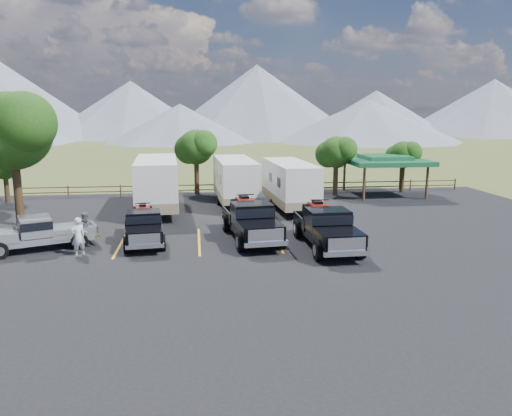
{
  "coord_description": "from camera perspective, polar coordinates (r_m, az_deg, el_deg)",
  "views": [
    {
      "loc": [
        -2.12,
        -21.43,
        6.81
      ],
      "look_at": [
        1.09,
        4.73,
        1.6
      ],
      "focal_mm": 35.0,
      "sensor_mm": 36.0,
      "label": 1
    }
  ],
  "objects": [
    {
      "name": "rail_fence",
      "position": [
        40.62,
        -1.1,
        2.4
      ],
      "size": [
        36.12,
        0.12,
        1.0
      ],
      "color": "brown",
      "rests_on": "ground"
    },
    {
      "name": "tree_big_nw",
      "position": [
        32.21,
        -26.15,
        7.9
      ],
      "size": [
        5.54,
        5.18,
        7.84
      ],
      "color": "#312113",
      "rests_on": "ground"
    },
    {
      "name": "mountain_range",
      "position": [
        127.53,
        -9.68,
        11.51
      ],
      "size": [
        209.0,
        71.0,
        20.0
      ],
      "color": "slate",
      "rests_on": "ground"
    },
    {
      "name": "rig_center",
      "position": [
        26.38,
        -0.6,
        -1.31
      ],
      "size": [
        2.86,
        6.79,
        2.21
      ],
      "rotation": [
        0.0,
        0.0,
        0.1
      ],
      "color": "black",
      "rests_on": "asphalt_lot"
    },
    {
      "name": "person_b",
      "position": [
        26.14,
        -18.78,
        -2.39
      ],
      "size": [
        1.1,
        1.03,
        1.81
      ],
      "primitive_type": "imported",
      "rotation": [
        0.0,
        0.0,
        0.53
      ],
      "color": "slate",
      "rests_on": "asphalt_lot"
    },
    {
      "name": "person_a",
      "position": [
        24.86,
        -19.66,
        -3.09
      ],
      "size": [
        0.8,
        0.75,
        1.84
      ],
      "primitive_type": "imported",
      "rotation": [
        0.0,
        0.0,
        3.78
      ],
      "color": "silver",
      "rests_on": "asphalt_lot"
    },
    {
      "name": "rig_right",
      "position": [
        25.14,
        8.02,
        -2.08
      ],
      "size": [
        2.41,
        6.58,
        2.18
      ],
      "rotation": [
        0.0,
        0.0,
        0.02
      ],
      "color": "black",
      "rests_on": "asphalt_lot"
    },
    {
      "name": "stall_lines",
      "position": [
        26.4,
        -2.17,
        -3.68
      ],
      "size": [
        12.12,
        5.5,
        0.01
      ],
      "color": "gold",
      "rests_on": "asphalt_lot"
    },
    {
      "name": "tree_north",
      "position": [
        40.55,
        -6.91,
        6.9
      ],
      "size": [
        3.46,
        3.24,
        5.25
      ],
      "color": "#312113",
      "rests_on": "ground"
    },
    {
      "name": "pickup_silver",
      "position": [
        26.61,
        -23.59,
        -2.61
      ],
      "size": [
        5.76,
        3.72,
        1.65
      ],
      "rotation": [
        0.0,
        0.0,
        -1.18
      ],
      "color": "#A1A3AA",
      "rests_on": "asphalt_lot"
    },
    {
      "name": "tree_ne_a",
      "position": [
        40.15,
        9.12,
        6.29
      ],
      "size": [
        3.11,
        2.92,
        4.76
      ],
      "color": "#312113",
      "rests_on": "ground"
    },
    {
      "name": "asphalt_lot",
      "position": [
        25.44,
        -1.97,
        -4.3
      ],
      "size": [
        44.0,
        34.0,
        0.04
      ],
      "primitive_type": "cube",
      "color": "black",
      "rests_on": "ground"
    },
    {
      "name": "tree_ne_b",
      "position": [
        43.15,
        16.46,
        5.84
      ],
      "size": [
        2.77,
        2.59,
        4.27
      ],
      "color": "#312113",
      "rests_on": "ground"
    },
    {
      "name": "ground",
      "position": [
        22.59,
        -1.3,
        -6.37
      ],
      "size": [
        320.0,
        320.0,
        0.0
      ],
      "primitive_type": "plane",
      "color": "#485725",
      "rests_on": "ground"
    },
    {
      "name": "trailer_right",
      "position": [
        34.28,
        3.89,
        2.66
      ],
      "size": [
        2.84,
        9.39,
        3.26
      ],
      "rotation": [
        0.0,
        0.0,
        0.06
      ],
      "color": "silver",
      "rests_on": "asphalt_lot"
    },
    {
      "name": "trailer_left",
      "position": [
        34.07,
        -11.26,
        2.7
      ],
      "size": [
        3.11,
        10.29,
        3.57
      ],
      "rotation": [
        0.0,
        0.0,
        0.06
      ],
      "color": "silver",
      "rests_on": "asphalt_lot"
    },
    {
      "name": "pavilion",
      "position": [
        41.49,
        14.47,
        5.27
      ],
      "size": [
        6.2,
        6.2,
        3.22
      ],
      "color": "brown",
      "rests_on": "ground"
    },
    {
      "name": "trailer_center",
      "position": [
        35.67,
        -2.41,
        3.07
      ],
      "size": [
        2.81,
        9.58,
        3.32
      ],
      "rotation": [
        0.0,
        0.0,
        0.04
      ],
      "color": "silver",
      "rests_on": "asphalt_lot"
    },
    {
      "name": "tree_nw_small",
      "position": [
        41.07,
        -26.83,
        4.36
      ],
      "size": [
        2.59,
        2.43,
        3.85
      ],
      "color": "#312113",
      "rests_on": "ground"
    },
    {
      "name": "rig_left",
      "position": [
        26.5,
        -12.73,
        -1.9
      ],
      "size": [
        2.44,
        5.75,
        1.87
      ],
      "rotation": [
        0.0,
        0.0,
        0.11
      ],
      "color": "black",
      "rests_on": "asphalt_lot"
    }
  ]
}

